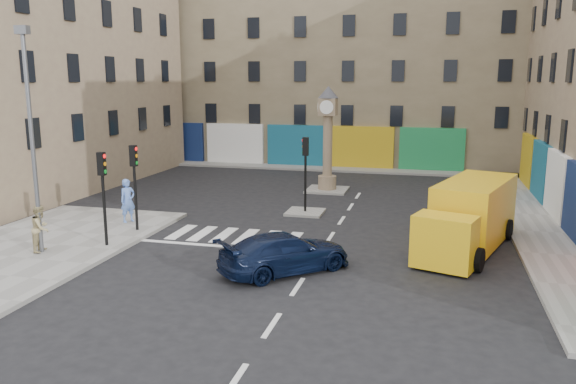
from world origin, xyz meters
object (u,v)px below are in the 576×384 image
at_px(traffic_light_left_far, 134,174).
at_px(pedestrian_tan, 41,228).
at_px(traffic_light_left_near, 103,184).
at_px(lamp_post, 31,130).
at_px(pedestrian_blue, 128,201).
at_px(clock_pillar, 328,132).
at_px(yellow_van, 470,216).
at_px(navy_sedan, 285,253).
at_px(traffic_light_island, 305,162).

bearing_deg(traffic_light_left_far, pedestrian_tan, -117.51).
height_order(traffic_light_left_near, traffic_light_left_far, same).
distance_m(lamp_post, pedestrian_blue, 6.22).
bearing_deg(lamp_post, clock_pillar, 61.65).
xyz_separation_m(traffic_light_left_far, clock_pillar, (6.30, 11.40, 0.93)).
bearing_deg(traffic_light_left_near, yellow_van, 15.02).
bearing_deg(lamp_post, pedestrian_tan, 109.52).
bearing_deg(traffic_light_left_far, traffic_light_left_near, -90.00).
bearing_deg(navy_sedan, traffic_light_left_near, 38.32).
bearing_deg(traffic_light_left_far, pedestrian_blue, 132.72).
bearing_deg(clock_pillar, yellow_van, -53.09).
height_order(lamp_post, pedestrian_blue, lamp_post).
relative_size(traffic_light_left_near, traffic_light_left_far, 1.00).
bearing_deg(clock_pillar, navy_sedan, -85.20).
distance_m(traffic_light_left_near, yellow_van, 14.42).
bearing_deg(clock_pillar, pedestrian_tan, -118.59).
relative_size(navy_sedan, pedestrian_tan, 2.63).
relative_size(lamp_post, navy_sedan, 1.75).
bearing_deg(clock_pillar, traffic_light_left_near, -114.55).
bearing_deg(pedestrian_blue, traffic_light_left_far, -104.98).
bearing_deg(clock_pillar, pedestrian_blue, -125.81).
height_order(traffic_light_island, pedestrian_blue, traffic_light_island).
distance_m(traffic_light_left_far, pedestrian_blue, 2.17).
height_order(traffic_light_left_near, traffic_light_island, traffic_light_left_near).
distance_m(traffic_light_left_far, navy_sedan, 8.43).
distance_m(clock_pillar, yellow_van, 12.80).
bearing_deg(pedestrian_blue, clock_pillar, -3.51).
relative_size(yellow_van, pedestrian_blue, 3.76).
distance_m(lamp_post, pedestrian_tan, 3.74).
distance_m(traffic_light_island, yellow_van, 8.69).
xyz_separation_m(yellow_van, pedestrian_tan, (-15.80, -5.03, -0.25)).
height_order(lamp_post, pedestrian_tan, lamp_post).
bearing_deg(traffic_light_left_near, clock_pillar, 65.45).
bearing_deg(pedestrian_blue, traffic_light_left_near, -130.88).
relative_size(traffic_light_left_far, yellow_van, 0.49).
relative_size(clock_pillar, navy_sedan, 1.29).
distance_m(traffic_light_island, lamp_post, 12.52).
distance_m(navy_sedan, pedestrian_blue, 9.70).
bearing_deg(yellow_van, lamp_post, -143.91).
bearing_deg(traffic_light_left_near, pedestrian_tan, -145.87).
bearing_deg(pedestrian_tan, navy_sedan, -101.31).
xyz_separation_m(traffic_light_left_far, lamp_post, (-1.90, -3.80, 2.17)).
relative_size(traffic_light_left_far, lamp_post, 0.45).
relative_size(navy_sedan, yellow_van, 0.63).
relative_size(traffic_light_left_far, clock_pillar, 0.61).
xyz_separation_m(clock_pillar, navy_sedan, (1.23, -14.67, -2.86)).
height_order(traffic_light_left_near, yellow_van, traffic_light_left_near).
height_order(clock_pillar, navy_sedan, clock_pillar).
bearing_deg(traffic_light_island, lamp_post, -131.71).
xyz_separation_m(traffic_light_left_near, yellow_van, (13.87, 3.72, -1.32)).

